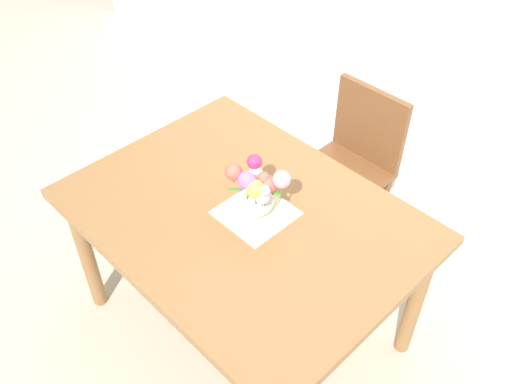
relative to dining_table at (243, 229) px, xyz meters
The scene contains 5 objects.
ground_plane 0.68m from the dining_table, ahead, with size 12.00×12.00×0.00m, color #B7AD99.
dining_table is the anchor object (origin of this frame).
chair_far 0.89m from the dining_table, 95.54° to the left, with size 0.42×0.42×0.90m.
placemat 0.11m from the dining_table, 37.00° to the left, with size 0.28×0.28×0.01m, color beige.
flower_vase 0.24m from the dining_table, 26.39° to the left, with size 0.26×0.20×0.26m.
Camera 1 is at (1.19, -1.09, 2.37)m, focal length 38.99 mm.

